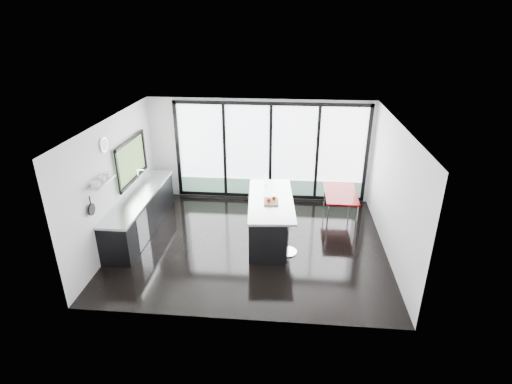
# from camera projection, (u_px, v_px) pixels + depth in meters

# --- Properties ---
(floor) EXTENTS (6.00, 5.00, 0.00)m
(floor) POSITION_uv_depth(u_px,v_px,m) (250.00, 243.00, 9.12)
(floor) COLOR black
(floor) RESTS_ON ground
(ceiling) EXTENTS (6.00, 5.00, 0.00)m
(ceiling) POSITION_uv_depth(u_px,v_px,m) (250.00, 123.00, 7.98)
(ceiling) COLOR white
(ceiling) RESTS_ON wall_back
(wall_back) EXTENTS (6.00, 0.09, 2.80)m
(wall_back) POSITION_uv_depth(u_px,v_px,m) (269.00, 156.00, 10.82)
(wall_back) COLOR silver
(wall_back) RESTS_ON ground
(wall_front) EXTENTS (6.00, 0.00, 2.80)m
(wall_front) POSITION_uv_depth(u_px,v_px,m) (234.00, 249.00, 6.27)
(wall_front) COLOR silver
(wall_front) RESTS_ON ground
(wall_left) EXTENTS (0.26, 5.00, 2.80)m
(wall_left) POSITION_uv_depth(u_px,v_px,m) (120.00, 171.00, 8.97)
(wall_left) COLOR silver
(wall_left) RESTS_ON ground
(wall_right) EXTENTS (0.00, 5.00, 2.80)m
(wall_right) POSITION_uv_depth(u_px,v_px,m) (393.00, 192.00, 8.30)
(wall_right) COLOR silver
(wall_right) RESTS_ON ground
(counter_cabinets) EXTENTS (0.69, 3.24, 1.36)m
(counter_cabinets) POSITION_uv_depth(u_px,v_px,m) (141.00, 212.00, 9.51)
(counter_cabinets) COLOR black
(counter_cabinets) RESTS_ON floor
(island) EXTENTS (1.18, 2.44, 1.26)m
(island) POSITION_uv_depth(u_px,v_px,m) (267.00, 218.00, 9.20)
(island) COLOR black
(island) RESTS_ON floor
(bar_stool_near) EXTENTS (0.55, 0.55, 0.69)m
(bar_stool_near) POSITION_uv_depth(u_px,v_px,m) (287.00, 239.00, 8.62)
(bar_stool_near) COLOR silver
(bar_stool_near) RESTS_ON floor
(bar_stool_far) EXTENTS (0.54, 0.54, 0.65)m
(bar_stool_far) POSITION_uv_depth(u_px,v_px,m) (281.00, 219.00, 9.47)
(bar_stool_far) COLOR silver
(bar_stool_far) RESTS_ON floor
(red_table) EXTENTS (0.79, 1.37, 0.73)m
(red_table) POSITION_uv_depth(u_px,v_px,m) (340.00, 206.00, 10.05)
(red_table) COLOR #760000
(red_table) RESTS_ON floor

